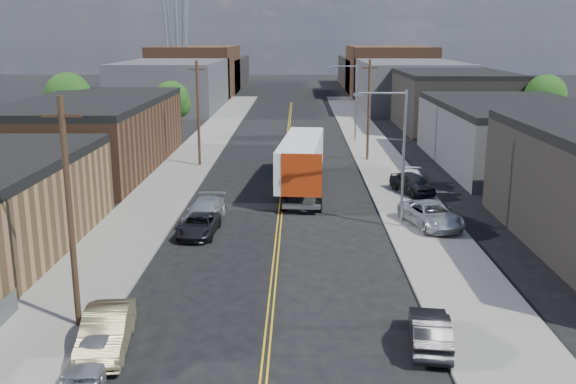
{
  "coord_description": "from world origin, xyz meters",
  "views": [
    {
      "loc": [
        1.23,
        -15.39,
        12.34
      ],
      "look_at": [
        0.61,
        24.61,
        2.5
      ],
      "focal_mm": 40.0,
      "sensor_mm": 36.0,
      "label": 1
    }
  ],
  "objects_px": {
    "car_right_lot_a": "(431,215)",
    "semi_truck": "(301,158)",
    "car_left_a": "(95,353)",
    "car_right_lot_c": "(412,183)",
    "car_right_lot_b": "(411,179)",
    "car_right_oncoming": "(430,330)",
    "car_left_c": "(199,225)",
    "car_left_d": "(205,211)",
    "car_left_b": "(106,331)"
  },
  "relations": [
    {
      "from": "car_left_a",
      "to": "car_right_lot_c",
      "type": "height_order",
      "value": "car_right_lot_c"
    },
    {
      "from": "car_left_a",
      "to": "car_right_lot_a",
      "type": "bearing_deg",
      "value": 50.79
    },
    {
      "from": "car_left_b",
      "to": "car_left_c",
      "type": "xyz_separation_m",
      "value": [
        1.4,
        15.25,
        -0.16
      ]
    },
    {
      "from": "car_left_d",
      "to": "car_right_lot_c",
      "type": "bearing_deg",
      "value": 32.01
    },
    {
      "from": "semi_truck",
      "to": "car_left_c",
      "type": "height_order",
      "value": "semi_truck"
    },
    {
      "from": "car_left_d",
      "to": "car_left_b",
      "type": "bearing_deg",
      "value": -90.09
    },
    {
      "from": "car_left_c",
      "to": "car_right_lot_c",
      "type": "xyz_separation_m",
      "value": [
        15.27,
        10.75,
        0.3
      ]
    },
    {
      "from": "car_left_b",
      "to": "car_right_lot_b",
      "type": "distance_m",
      "value": 32.7
    },
    {
      "from": "car_right_lot_b",
      "to": "car_left_d",
      "type": "bearing_deg",
      "value": -135.91
    },
    {
      "from": "car_left_a",
      "to": "car_left_d",
      "type": "height_order",
      "value": "car_left_d"
    },
    {
      "from": "car_left_b",
      "to": "car_left_c",
      "type": "relative_size",
      "value": 1.05
    },
    {
      "from": "car_left_c",
      "to": "car_right_lot_c",
      "type": "bearing_deg",
      "value": 37.97
    },
    {
      "from": "car_right_oncoming",
      "to": "car_right_lot_c",
      "type": "xyz_separation_m",
      "value": [
        3.67,
        25.49,
        0.25
      ]
    },
    {
      "from": "car_left_b",
      "to": "car_left_d",
      "type": "bearing_deg",
      "value": 78.52
    },
    {
      "from": "car_left_c",
      "to": "car_right_oncoming",
      "type": "distance_m",
      "value": 18.76
    },
    {
      "from": "car_left_c",
      "to": "car_right_lot_b",
      "type": "xyz_separation_m",
      "value": [
        15.49,
        12.75,
        0.16
      ]
    },
    {
      "from": "semi_truck",
      "to": "car_right_lot_a",
      "type": "xyz_separation_m",
      "value": [
        8.44,
        -11.35,
        -1.55
      ]
    },
    {
      "from": "car_left_a",
      "to": "car_left_d",
      "type": "distance_m",
      "value": 19.53
    },
    {
      "from": "car_left_d",
      "to": "car_right_lot_c",
      "type": "height_order",
      "value": "car_right_lot_c"
    },
    {
      "from": "car_left_a",
      "to": "car_right_lot_b",
      "type": "distance_m",
      "value": 33.98
    },
    {
      "from": "car_right_lot_b",
      "to": "car_right_oncoming",
      "type": "bearing_deg",
      "value": -86.81
    },
    {
      "from": "car_left_b",
      "to": "car_right_lot_b",
      "type": "xyz_separation_m",
      "value": [
        16.89,
        28.0,
        -0.01
      ]
    },
    {
      "from": "car_left_a",
      "to": "car_right_oncoming",
      "type": "bearing_deg",
      "value": 11.07
    },
    {
      "from": "car_left_d",
      "to": "car_right_lot_b",
      "type": "bearing_deg",
      "value": 37.2
    },
    {
      "from": "semi_truck",
      "to": "car_right_lot_a",
      "type": "distance_m",
      "value": 14.23
    },
    {
      "from": "semi_truck",
      "to": "car_left_c",
      "type": "relative_size",
      "value": 3.55
    },
    {
      "from": "car_left_a",
      "to": "car_left_c",
      "type": "relative_size",
      "value": 0.8
    },
    {
      "from": "semi_truck",
      "to": "car_left_b",
      "type": "relative_size",
      "value": 3.37
    },
    {
      "from": "car_right_oncoming",
      "to": "car_right_lot_c",
      "type": "relative_size",
      "value": 0.91
    },
    {
      "from": "car_right_lot_a",
      "to": "car_right_lot_b",
      "type": "bearing_deg",
      "value": 71.66
    },
    {
      "from": "car_left_c",
      "to": "car_right_lot_a",
      "type": "xyz_separation_m",
      "value": [
        14.94,
        1.69,
        0.27
      ]
    },
    {
      "from": "semi_truck",
      "to": "car_right_lot_b",
      "type": "height_order",
      "value": "semi_truck"
    },
    {
      "from": "car_left_b",
      "to": "car_right_oncoming",
      "type": "height_order",
      "value": "car_left_b"
    },
    {
      "from": "car_right_lot_a",
      "to": "semi_truck",
      "type": "bearing_deg",
      "value": 111.15
    },
    {
      "from": "car_left_a",
      "to": "car_left_b",
      "type": "xyz_separation_m",
      "value": [
        0.0,
        1.48,
        0.17
      ]
    },
    {
      "from": "car_left_a",
      "to": "car_left_d",
      "type": "bearing_deg",
      "value": 88.25
    },
    {
      "from": "car_right_lot_b",
      "to": "car_left_c",
      "type": "bearing_deg",
      "value": -129.3
    },
    {
      "from": "car_left_a",
      "to": "car_left_d",
      "type": "relative_size",
      "value": 0.69
    },
    {
      "from": "car_right_lot_c",
      "to": "car_left_c",
      "type": "bearing_deg",
      "value": -165.32
    },
    {
      "from": "car_left_d",
      "to": "car_left_c",
      "type": "bearing_deg",
      "value": -85.64
    },
    {
      "from": "car_right_oncoming",
      "to": "car_right_lot_a",
      "type": "relative_size",
      "value": 0.77
    },
    {
      "from": "car_left_d",
      "to": "car_right_oncoming",
      "type": "bearing_deg",
      "value": -52.09
    },
    {
      "from": "car_left_a",
      "to": "car_right_oncoming",
      "type": "xyz_separation_m",
      "value": [
        13.0,
        1.99,
        0.07
      ]
    },
    {
      "from": "car_left_b",
      "to": "car_right_lot_a",
      "type": "relative_size",
      "value": 0.88
    },
    {
      "from": "car_right_oncoming",
      "to": "car_left_d",
      "type": "bearing_deg",
      "value": -49.48
    },
    {
      "from": "car_left_a",
      "to": "car_right_lot_a",
      "type": "xyz_separation_m",
      "value": [
        16.34,
        18.43,
        0.29
      ]
    },
    {
      "from": "car_left_c",
      "to": "car_right_lot_b",
      "type": "relative_size",
      "value": 1.03
    },
    {
      "from": "car_right_lot_c",
      "to": "car_left_d",
      "type": "bearing_deg",
      "value": -172.81
    },
    {
      "from": "car_left_a",
      "to": "car_right_lot_c",
      "type": "distance_m",
      "value": 32.15
    },
    {
      "from": "semi_truck",
      "to": "car_left_a",
      "type": "xyz_separation_m",
      "value": [
        -7.9,
        -29.78,
        -1.84
      ]
    }
  ]
}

